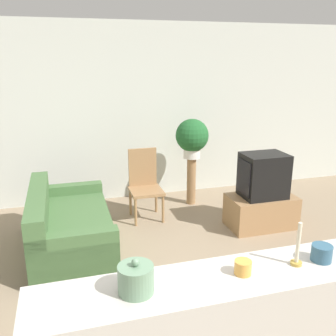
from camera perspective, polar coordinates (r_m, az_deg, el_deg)
name	(u,v)px	position (r m, az deg, el deg)	size (l,w,h in m)	color
wall_back	(119,114)	(5.83, -7.40, 8.22)	(9.00, 0.06, 2.70)	silver
couch	(68,228)	(4.56, -14.97, -8.87)	(0.88, 1.62, 0.74)	#476B3D
tv_stand	(261,211)	(5.16, 13.96, -6.40)	(0.88, 0.51, 0.43)	#9E754C
television	(263,175)	(4.99, 14.30, -1.11)	(0.57, 0.42, 0.57)	black
wooden_chair	(145,182)	(5.22, -3.59, -2.15)	(0.44, 0.44, 0.97)	#9E754C
plant_stand	(191,181)	(5.73, 3.56, -1.96)	(0.14, 0.14, 0.73)	#9E754C
potted_plant	(192,137)	(5.55, 3.69, 4.79)	(0.49, 0.49, 0.59)	white
decorative_bowl	(136,279)	(2.11, -4.92, -16.48)	(0.20, 0.20, 0.20)	gray
candle_jar	(243,267)	(2.31, 11.34, -14.62)	(0.10, 0.10, 0.08)	gold
candlestick	(297,251)	(2.46, 19.12, -11.83)	(0.07, 0.07, 0.28)	#B7933D
coffee_tin	(322,253)	(2.58, 22.36, -11.89)	(0.13, 0.13, 0.10)	#335B75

